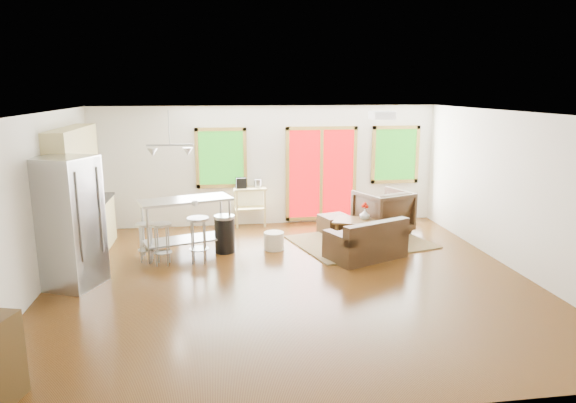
{
  "coord_description": "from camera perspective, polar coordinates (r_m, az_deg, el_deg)",
  "views": [
    {
      "loc": [
        -1.13,
        -7.59,
        2.96
      ],
      "look_at": [
        0.0,
        0.3,
        1.2
      ],
      "focal_mm": 32.0,
      "sensor_mm": 36.0,
      "label": 1
    }
  ],
  "objects": [
    {
      "name": "floor",
      "position": [
        8.23,
        0.3,
        -8.71
      ],
      "size": [
        7.5,
        7.0,
        0.02
      ],
      "primitive_type": "cube",
      "color": "#371E09",
      "rests_on": "ground"
    },
    {
      "name": "ceiling",
      "position": [
        7.68,
        0.32,
        9.84
      ],
      "size": [
        7.5,
        7.0,
        0.02
      ],
      "primitive_type": "cube",
      "color": "white",
      "rests_on": "ground"
    },
    {
      "name": "back_wall",
      "position": [
        11.28,
        -2.31,
        3.99
      ],
      "size": [
        7.5,
        0.02,
        2.6
      ],
      "primitive_type": "cube",
      "color": "silver",
      "rests_on": "ground"
    },
    {
      "name": "left_wall",
      "position": [
        8.2,
        -26.66,
        -0.57
      ],
      "size": [
        0.02,
        7.0,
        2.6
      ],
      "primitive_type": "cube",
      "color": "silver",
      "rests_on": "ground"
    },
    {
      "name": "right_wall",
      "position": [
        9.18,
        24.22,
        0.93
      ],
      "size": [
        0.02,
        7.0,
        2.6
      ],
      "primitive_type": "cube",
      "color": "silver",
      "rests_on": "ground"
    },
    {
      "name": "front_wall",
      "position": [
        4.55,
        6.9,
        -9.08
      ],
      "size": [
        7.5,
        0.02,
        2.6
      ],
      "primitive_type": "cube",
      "color": "silver",
      "rests_on": "ground"
    },
    {
      "name": "window_left",
      "position": [
        11.14,
        -7.43,
        4.83
      ],
      "size": [
        1.1,
        0.05,
        1.3
      ],
      "color": "#185610",
      "rests_on": "back_wall"
    },
    {
      "name": "french_doors",
      "position": [
        11.44,
        3.72,
        3.08
      ],
      "size": [
        1.6,
        0.05,
        2.1
      ],
      "color": "#B1070A",
      "rests_on": "back_wall"
    },
    {
      "name": "window_right",
      "position": [
        11.85,
        11.85,
        5.12
      ],
      "size": [
        1.1,
        0.05,
        1.3
      ],
      "color": "#185610",
      "rests_on": "back_wall"
    },
    {
      "name": "rug",
      "position": [
        10.2,
        8.05,
        -4.47
      ],
      "size": [
        2.88,
        2.48,
        0.02
      ],
      "primitive_type": "cube",
      "rotation": [
        0.0,
        0.0,
        0.27
      ],
      "color": "#47663C",
      "rests_on": "floor"
    },
    {
      "name": "loveseat",
      "position": [
        9.22,
        8.75,
        -4.56
      ],
      "size": [
        1.54,
        1.24,
        0.72
      ],
      "rotation": [
        0.0,
        0.0,
        0.41
      ],
      "color": "black",
      "rests_on": "floor"
    },
    {
      "name": "coffee_table",
      "position": [
        10.21,
        8.13,
        -2.41
      ],
      "size": [
        1.21,
        1.01,
        0.42
      ],
      "rotation": [
        0.0,
        0.0,
        -0.43
      ],
      "color": "#372710",
      "rests_on": "floor"
    },
    {
      "name": "armchair",
      "position": [
        10.84,
        10.49,
        -0.88
      ],
      "size": [
        1.23,
        1.2,
        1.0
      ],
      "primitive_type": "imported",
      "rotation": [
        0.0,
        0.0,
        3.51
      ],
      "color": "black",
      "rests_on": "floor"
    },
    {
      "name": "ottoman",
      "position": [
        10.72,
        5.25,
        -2.56
      ],
      "size": [
        0.71,
        0.71,
        0.38
      ],
      "primitive_type": "cube",
      "rotation": [
        0.0,
        0.0,
        0.3
      ],
      "color": "black",
      "rests_on": "floor"
    },
    {
      "name": "pouf",
      "position": [
        9.65,
        -1.58,
        -4.39
      ],
      "size": [
        0.47,
        0.47,
        0.33
      ],
      "primitive_type": "cylinder",
      "rotation": [
        0.0,
        0.0,
        0.3
      ],
      "color": "beige",
      "rests_on": "floor"
    },
    {
      "name": "vase",
      "position": [
        10.32,
        8.52,
        -1.33
      ],
      "size": [
        0.25,
        0.25,
        0.34
      ],
      "rotation": [
        0.0,
        0.0,
        -0.27
      ],
      "color": "silver",
      "rests_on": "coffee_table"
    },
    {
      "name": "book",
      "position": [
        10.21,
        11.68,
        -1.5
      ],
      "size": [
        0.21,
        0.07,
        0.29
      ],
      "primitive_type": "imported",
      "rotation": [
        0.0,
        0.0,
        -0.19
      ],
      "color": "maroon",
      "rests_on": "coffee_table"
    },
    {
      "name": "cabinets",
      "position": [
        9.8,
        -21.87,
        -0.43
      ],
      "size": [
        0.64,
        2.24,
        2.3
      ],
      "color": "tan",
      "rests_on": "floor"
    },
    {
      "name": "refrigerator",
      "position": [
        8.37,
        -23.23,
        -2.17
      ],
      "size": [
        1.04,
        1.03,
        1.99
      ],
      "rotation": [
        0.0,
        0.0,
        -0.41
      ],
      "color": "#B7BABC",
      "rests_on": "floor"
    },
    {
      "name": "island",
      "position": [
        9.43,
        -11.24,
        -1.61
      ],
      "size": [
        1.74,
        1.11,
        1.03
      ],
      "rotation": [
        0.0,
        0.0,
        0.31
      ],
      "color": "#B7BABC",
      "rests_on": "floor"
    },
    {
      "name": "cup",
      "position": [
        9.09,
        -10.3,
        -0.16
      ],
      "size": [
        0.12,
        0.1,
        0.11
      ],
      "primitive_type": "imported",
      "rotation": [
        0.0,
        0.0,
        0.1
      ],
      "color": "white",
      "rests_on": "island"
    },
    {
      "name": "bar_stool_a",
      "position": [
        9.24,
        -15.54,
        -3.4
      ],
      "size": [
        0.33,
        0.33,
        0.68
      ],
      "rotation": [
        0.0,
        0.0,
        0.01
      ],
      "color": "#B7BABC",
      "rests_on": "floor"
    },
    {
      "name": "bar_stool_b",
      "position": [
        8.98,
        -13.85,
        -3.53
      ],
      "size": [
        0.37,
        0.37,
        0.73
      ],
      "rotation": [
        0.0,
        0.0,
        -0.08
      ],
      "color": "#B7BABC",
      "rests_on": "floor"
    },
    {
      "name": "bar_stool_c",
      "position": [
        8.96,
        -9.95,
        -3.04
      ],
      "size": [
        0.41,
        0.41,
        0.8
      ],
      "rotation": [
        0.0,
        0.0,
        -0.09
      ],
      "color": "#B7BABC",
      "rests_on": "floor"
    },
    {
      "name": "trash_can",
      "position": [
        9.51,
        -7.05,
        -3.57
      ],
      "size": [
        0.46,
        0.46,
        0.7
      ],
      "rotation": [
        0.0,
        0.0,
        0.25
      ],
      "color": "black",
      "rests_on": "floor"
    },
    {
      "name": "kitchen_cart",
      "position": [
        11.18,
        -4.4,
        0.95
      ],
      "size": [
        0.73,
        0.49,
        1.08
      ],
      "rotation": [
        0.0,
        0.0,
        0.06
      ],
      "color": "tan",
      "rests_on": "floor"
    },
    {
      "name": "ceiling_flush",
      "position": [
        8.64,
        10.42,
        9.4
      ],
      "size": [
        0.35,
        0.35,
        0.12
      ],
      "primitive_type": "cube",
      "color": "white",
      "rests_on": "ceiling"
    },
    {
      "name": "pendant_light",
      "position": [
        9.18,
        -12.97,
        5.5
      ],
      "size": [
        0.8,
        0.18,
        0.79
      ],
      "color": "gray",
      "rests_on": "ceiling"
    }
  ]
}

